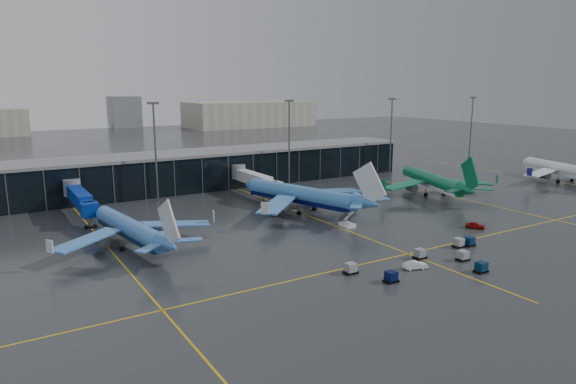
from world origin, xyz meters
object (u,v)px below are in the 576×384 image
baggage_carts (435,258)px  airliner_aer_lingus (432,173)px  airliner_arkefly (129,217)px  service_van_white (415,265)px  service_van_red (475,225)px  airliner_klm_near (300,185)px  airliner_ba (562,162)px  mobile_airstair (347,223)px

baggage_carts → airliner_aer_lingus: bearing=43.8°
baggage_carts → airliner_arkefly: bearing=139.2°
airliner_aer_lingus → service_van_white: airliner_aer_lingus is taller
service_van_red → airliner_aer_lingus: bearing=22.4°
airliner_aer_lingus → service_van_red: airliner_aer_lingus is taller
airliner_klm_near → airliner_ba: airliner_klm_near is taller
airliner_klm_near → service_van_red: airliner_klm_near is taller
airliner_klm_near → service_van_red: 39.92m
airliner_ba → service_van_white: size_ratio=9.76×
service_van_red → baggage_carts: bearing=168.4°
baggage_carts → mobile_airstair: 25.66m
airliner_aer_lingus → service_van_white: size_ratio=9.84×
airliner_arkefly → airliner_klm_near: bearing=0.7°
service_van_white → airliner_arkefly: bearing=60.6°
airliner_ba → mobile_airstair: (-90.33, -7.18, -5.26)m
airliner_arkefly → airliner_ba: airliner_ba is taller
airliner_ba → baggage_carts: bearing=-144.8°
airliner_aer_lingus → airliner_ba: bearing=10.3°
airliner_aer_lingus → mobile_airstair: size_ratio=11.48×
airliner_arkefly → airliner_klm_near: airliner_klm_near is taller
mobile_airstair → airliner_klm_near: bearing=93.3°
airliner_ba → mobile_airstair: bearing=-160.0°
service_van_red → airliner_ba: bearing=-17.5°
airliner_klm_near → mobile_airstair: size_ratio=12.29×
airliner_arkefly → airliner_ba: (133.35, -3.32, 0.45)m
airliner_arkefly → airliner_aer_lingus: airliner_aer_lingus is taller
airliner_arkefly → airliner_aer_lingus: (83.43, 3.67, 0.49)m
airliner_klm_near → service_van_red: size_ratio=10.73×
airliner_aer_lingus → service_van_red: (-18.32, -29.42, -5.41)m
airliner_ba → service_van_red: airliner_ba is taller
service_van_red → airliner_arkefly: bearing=122.7°
service_van_white → service_van_red: bearing=-53.0°
service_van_red → service_van_white: 30.65m
airliner_ba → service_van_red: (-68.24, -22.42, -5.36)m
mobile_airstair → airliner_ba: bearing=3.7°
airliner_aer_lingus → service_van_red: bearing=-103.6°
airliner_aer_lingus → mobile_airstair: airliner_aer_lingus is taller
service_van_white → baggage_carts: bearing=-66.8°
baggage_carts → service_van_white: bearing=-172.6°
airliner_ba → baggage_carts: 97.28m
airliner_arkefly → service_van_white: airliner_arkefly is taller
airliner_ba → mobile_airstair: airliner_ba is taller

